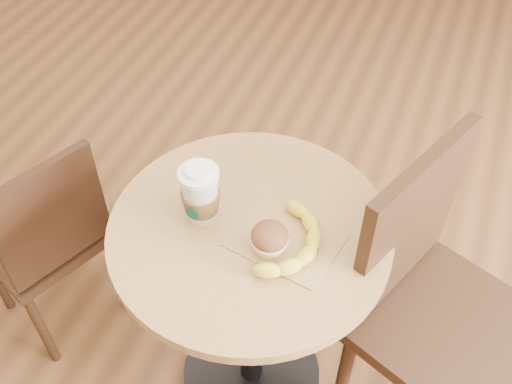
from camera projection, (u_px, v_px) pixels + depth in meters
cafe_table at (250, 282)px, 1.57m from camera, size 0.67×0.67×0.75m
chair_left at (46, 238)px, 1.80m from camera, size 0.45×0.45×0.78m
chair_right at (434, 304)px, 1.52m from camera, size 0.55×0.55×0.96m
kraft_bag at (285, 240)px, 1.38m from camera, size 0.27×0.22×0.00m
coffee_cup at (200, 196)px, 1.38m from camera, size 0.09×0.09×0.16m
muffin at (270, 239)px, 1.33m from camera, size 0.09×0.09×0.08m
banana at (296, 242)px, 1.35m from camera, size 0.16×0.27×0.04m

